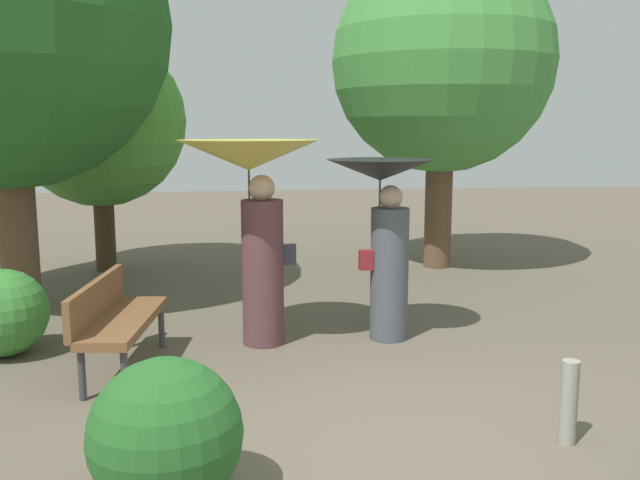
{
  "coord_description": "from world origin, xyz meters",
  "views": [
    {
      "loc": [
        -0.99,
        -4.06,
        2.15
      ],
      "look_at": [
        0.0,
        3.12,
        0.97
      ],
      "focal_mm": 38.2,
      "sensor_mm": 36.0,
      "label": 1
    }
  ],
  "objects_px": {
    "park_bench": "(115,316)",
    "path_marker_post": "(569,402)",
    "person_left": "(253,193)",
    "tree_mid_left": "(99,108)",
    "person_right": "(384,218)",
    "tree_near_right": "(443,43)"
  },
  "relations": [
    {
      "from": "park_bench",
      "to": "path_marker_post",
      "type": "height_order",
      "value": "park_bench"
    },
    {
      "from": "person_left",
      "to": "park_bench",
      "type": "relative_size",
      "value": 1.32
    },
    {
      "from": "tree_mid_left",
      "to": "path_marker_post",
      "type": "height_order",
      "value": "tree_mid_left"
    },
    {
      "from": "park_bench",
      "to": "path_marker_post",
      "type": "bearing_deg",
      "value": -112.64
    },
    {
      "from": "person_left",
      "to": "path_marker_post",
      "type": "bearing_deg",
      "value": -149.41
    },
    {
      "from": "person_left",
      "to": "person_right",
      "type": "xyz_separation_m",
      "value": [
        1.31,
        -0.01,
        -0.27
      ]
    },
    {
      "from": "person_right",
      "to": "tree_near_right",
      "type": "height_order",
      "value": "tree_near_right"
    },
    {
      "from": "park_bench",
      "to": "tree_mid_left",
      "type": "height_order",
      "value": "tree_mid_left"
    },
    {
      "from": "person_right",
      "to": "tree_near_right",
      "type": "xyz_separation_m",
      "value": [
        1.7,
        3.57,
        2.17
      ]
    },
    {
      "from": "person_right",
      "to": "path_marker_post",
      "type": "bearing_deg",
      "value": -172.27
    },
    {
      "from": "tree_mid_left",
      "to": "park_bench",
      "type": "bearing_deg",
      "value": -79.5
    },
    {
      "from": "park_bench",
      "to": "tree_near_right",
      "type": "height_order",
      "value": "tree_near_right"
    },
    {
      "from": "person_right",
      "to": "park_bench",
      "type": "height_order",
      "value": "person_right"
    },
    {
      "from": "tree_near_right",
      "to": "person_left",
      "type": "bearing_deg",
      "value": -130.31
    },
    {
      "from": "person_left",
      "to": "person_right",
      "type": "height_order",
      "value": "person_left"
    },
    {
      "from": "person_left",
      "to": "tree_near_right",
      "type": "relative_size",
      "value": 0.38
    },
    {
      "from": "park_bench",
      "to": "path_marker_post",
      "type": "xyz_separation_m",
      "value": [
        3.3,
        -1.9,
        -0.21
      ]
    },
    {
      "from": "tree_mid_left",
      "to": "person_right",
      "type": "bearing_deg",
      "value": -49.16
    },
    {
      "from": "tree_near_right",
      "to": "person_right",
      "type": "bearing_deg",
      "value": -115.51
    },
    {
      "from": "park_bench",
      "to": "tree_mid_left",
      "type": "relative_size",
      "value": 0.4
    },
    {
      "from": "path_marker_post",
      "to": "person_right",
      "type": "bearing_deg",
      "value": 106.15
    },
    {
      "from": "tree_near_right",
      "to": "tree_mid_left",
      "type": "distance_m",
      "value": 5.23
    }
  ]
}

